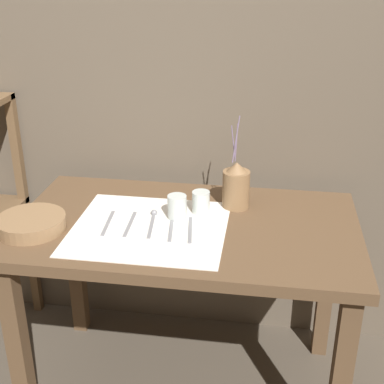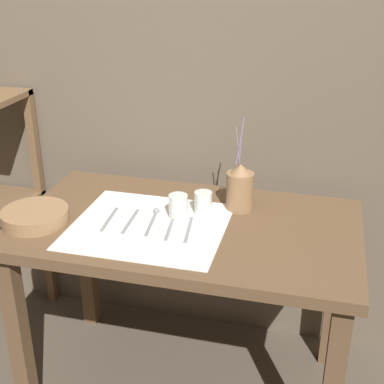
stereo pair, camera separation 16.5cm
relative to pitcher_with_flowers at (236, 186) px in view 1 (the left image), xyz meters
name	(u,v)px [view 1 (the left image)]	position (x,y,z in m)	size (l,w,h in m)	color
ground_plane	(187,384)	(-0.16, -0.16, -0.82)	(12.00, 12.00, 0.00)	brown
stone_wall_back	(204,64)	(-0.16, 0.30, 0.38)	(7.00, 0.06, 2.40)	brown
wooden_table	(186,249)	(-0.16, -0.16, -0.19)	(1.20, 0.69, 0.74)	brown
linen_cloth	(149,228)	(-0.28, -0.21, -0.08)	(0.52, 0.48, 0.00)	white
pitcher_with_flowers	(236,186)	(0.00, 0.00, 0.00)	(0.10, 0.10, 0.34)	olive
wooden_bowl	(31,223)	(-0.67, -0.28, -0.06)	(0.23, 0.23, 0.05)	#8E6B47
glass_tumbler_near	(177,207)	(-0.20, -0.13, -0.04)	(0.07, 0.07, 0.08)	silver
glass_tumbler_far	(201,202)	(-0.12, -0.07, -0.04)	(0.06, 0.06, 0.08)	silver
knife_center	(108,223)	(-0.43, -0.21, -0.08)	(0.03, 0.18, 0.00)	gray
fork_outer	(130,224)	(-0.35, -0.20, -0.08)	(0.02, 0.18, 0.00)	gray
spoon_outer	(153,218)	(-0.28, -0.15, -0.08)	(0.04, 0.19, 0.02)	gray
spoon_inner	(172,220)	(-0.21, -0.16, -0.08)	(0.04, 0.19, 0.02)	gray
fork_inner	(190,230)	(-0.14, -0.21, -0.08)	(0.04, 0.18, 0.00)	gray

